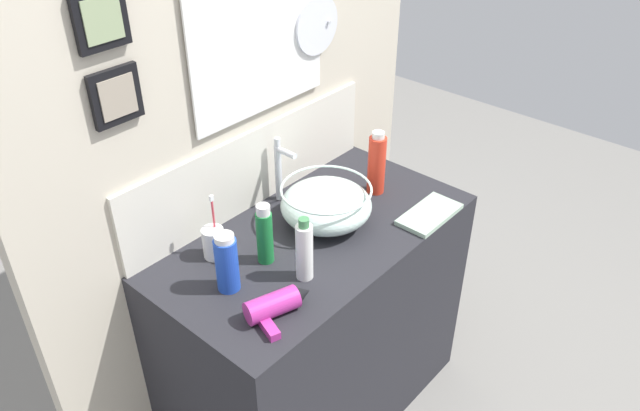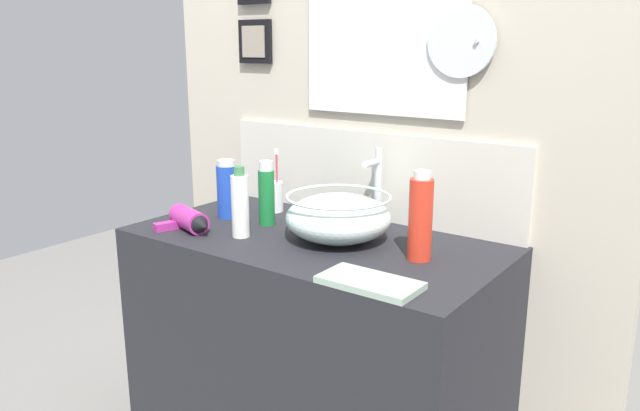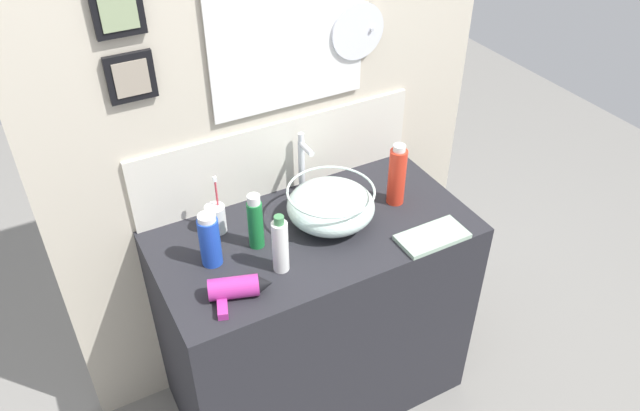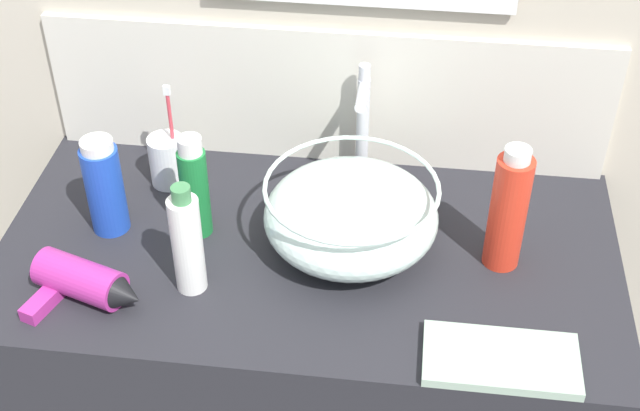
% 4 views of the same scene
% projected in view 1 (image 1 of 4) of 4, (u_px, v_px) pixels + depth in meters
% --- Properties ---
extents(ground_plane, '(6.00, 6.00, 0.00)m').
position_uv_depth(ground_plane, '(316.00, 403.00, 2.50)').
color(ground_plane, gray).
extents(vanity_counter, '(1.09, 0.57, 0.85)m').
position_uv_depth(vanity_counter, '(316.00, 327.00, 2.26)').
color(vanity_counter, '#232328').
rests_on(vanity_counter, ground).
extents(back_panel, '(1.64, 0.10, 2.43)m').
position_uv_depth(back_panel, '(242.00, 102.00, 1.99)').
color(back_panel, beige).
rests_on(back_panel, ground).
extents(glass_bowl_sink, '(0.30, 0.30, 0.13)m').
position_uv_depth(glass_bowl_sink, '(326.00, 204.00, 2.04)').
color(glass_bowl_sink, silver).
rests_on(glass_bowl_sink, vanity_counter).
extents(faucet, '(0.02, 0.09, 0.24)m').
position_uv_depth(faucet, '(280.00, 166.00, 2.12)').
color(faucet, silver).
rests_on(faucet, vanity_counter).
extents(hair_drier, '(0.20, 0.14, 0.07)m').
position_uv_depth(hair_drier, '(277.00, 305.00, 1.70)').
color(hair_drier, '#B22D8C').
rests_on(hair_drier, vanity_counter).
extents(toothbrush_cup, '(0.07, 0.07, 0.21)m').
position_uv_depth(toothbrush_cup, '(214.00, 242.00, 1.90)').
color(toothbrush_cup, white).
rests_on(toothbrush_cup, vanity_counter).
extents(spray_bottle, '(0.05, 0.05, 0.21)m').
position_uv_depth(spray_bottle, '(304.00, 251.00, 1.79)').
color(spray_bottle, white).
rests_on(spray_bottle, vanity_counter).
extents(lotion_bottle, '(0.06, 0.06, 0.24)m').
position_uv_depth(lotion_bottle, '(377.00, 164.00, 2.17)').
color(lotion_bottle, red).
rests_on(lotion_bottle, vanity_counter).
extents(shampoo_bottle, '(0.05, 0.05, 0.20)m').
position_uv_depth(shampoo_bottle, '(265.00, 235.00, 1.86)').
color(shampoo_bottle, '#197233').
rests_on(shampoo_bottle, vanity_counter).
extents(soap_dispenser, '(0.07, 0.07, 0.19)m').
position_uv_depth(soap_dispenser, '(227.00, 263.00, 1.76)').
color(soap_dispenser, blue).
rests_on(soap_dispenser, vanity_counter).
extents(hand_towel, '(0.24, 0.12, 0.02)m').
position_uv_depth(hand_towel, '(429.00, 214.00, 2.10)').
color(hand_towel, '#99B29E').
rests_on(hand_towel, vanity_counter).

